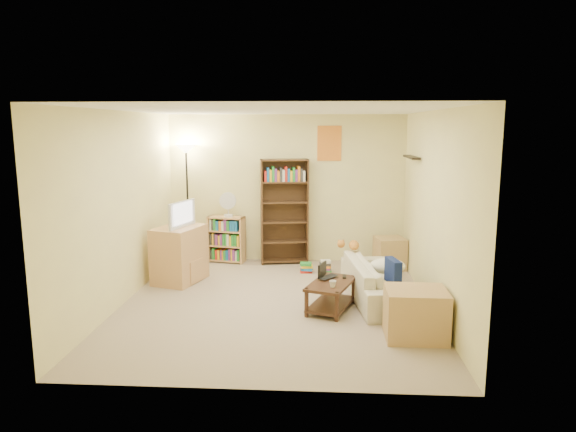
{
  "coord_description": "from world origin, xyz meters",
  "views": [
    {
      "loc": [
        0.55,
        -6.43,
        2.3
      ],
      "look_at": [
        0.12,
        0.7,
        1.05
      ],
      "focal_mm": 32.0,
      "sensor_mm": 36.0,
      "label": 1
    }
  ],
  "objects_px": {
    "sofa": "(378,281)",
    "tv_stand": "(180,254)",
    "short_bookshelf": "(227,239)",
    "end_cabinet": "(416,314)",
    "laptop": "(331,278)",
    "mug": "(333,284)",
    "tabby_cat": "(352,245)",
    "side_table": "(390,253)",
    "floor_lamp": "(187,169)",
    "coffee_table": "(331,293)",
    "television": "(178,214)",
    "desk_fan": "(228,203)",
    "tall_bookshelf": "(284,209)"
  },
  "relations": [
    {
      "from": "tabby_cat",
      "to": "tall_bookshelf",
      "type": "xyz_separation_m",
      "value": [
        -1.06,
        1.15,
        0.34
      ]
    },
    {
      "from": "sofa",
      "to": "television",
      "type": "distance_m",
      "value": 3.05
    },
    {
      "from": "mug",
      "to": "end_cabinet",
      "type": "height_order",
      "value": "end_cabinet"
    },
    {
      "from": "sofa",
      "to": "desk_fan",
      "type": "xyz_separation_m",
      "value": [
        -2.33,
        1.77,
        0.76
      ]
    },
    {
      "from": "coffee_table",
      "to": "sofa",
      "type": "bearing_deg",
      "value": 53.45
    },
    {
      "from": "floor_lamp",
      "to": "side_table",
      "type": "relative_size",
      "value": 3.89
    },
    {
      "from": "tall_bookshelf",
      "to": "sofa",
      "type": "bearing_deg",
      "value": -62.11
    },
    {
      "from": "end_cabinet",
      "to": "sofa",
      "type": "bearing_deg",
      "value": 102.15
    },
    {
      "from": "floor_lamp",
      "to": "laptop",
      "type": "bearing_deg",
      "value": -41.4
    },
    {
      "from": "desk_fan",
      "to": "floor_lamp",
      "type": "relative_size",
      "value": 0.21
    },
    {
      "from": "laptop",
      "to": "mug",
      "type": "height_order",
      "value": "mug"
    },
    {
      "from": "laptop",
      "to": "side_table",
      "type": "bearing_deg",
      "value": 9.7
    },
    {
      "from": "television",
      "to": "desk_fan",
      "type": "height_order",
      "value": "television"
    },
    {
      "from": "coffee_table",
      "to": "end_cabinet",
      "type": "height_order",
      "value": "end_cabinet"
    },
    {
      "from": "mug",
      "to": "tv_stand",
      "type": "distance_m",
      "value": 2.59
    },
    {
      "from": "sofa",
      "to": "end_cabinet",
      "type": "height_order",
      "value": "end_cabinet"
    },
    {
      "from": "short_bookshelf",
      "to": "end_cabinet",
      "type": "relative_size",
      "value": 1.2
    },
    {
      "from": "coffee_table",
      "to": "tall_bookshelf",
      "type": "bearing_deg",
      "value": 127.89
    },
    {
      "from": "sofa",
      "to": "tv_stand",
      "type": "distance_m",
      "value": 2.95
    },
    {
      "from": "sofa",
      "to": "floor_lamp",
      "type": "distance_m",
      "value": 3.77
    },
    {
      "from": "tabby_cat",
      "to": "short_bookshelf",
      "type": "relative_size",
      "value": 0.53
    },
    {
      "from": "sofa",
      "to": "television",
      "type": "xyz_separation_m",
      "value": [
        -2.88,
        0.66,
        0.76
      ]
    },
    {
      "from": "tv_stand",
      "to": "desk_fan",
      "type": "height_order",
      "value": "desk_fan"
    },
    {
      "from": "short_bookshelf",
      "to": "end_cabinet",
      "type": "distance_m",
      "value": 4.04
    },
    {
      "from": "desk_fan",
      "to": "side_table",
      "type": "xyz_separation_m",
      "value": [
        2.69,
        -0.22,
        -0.77
      ]
    },
    {
      "from": "laptop",
      "to": "coffee_table",
      "type": "bearing_deg",
      "value": -141.57
    },
    {
      "from": "tabby_cat",
      "to": "tv_stand",
      "type": "relative_size",
      "value": 0.5
    },
    {
      "from": "coffee_table",
      "to": "end_cabinet",
      "type": "relative_size",
      "value": 1.4
    },
    {
      "from": "tabby_cat",
      "to": "laptop",
      "type": "relative_size",
      "value": 1.14
    },
    {
      "from": "coffee_table",
      "to": "laptop",
      "type": "distance_m",
      "value": 0.2
    },
    {
      "from": "laptop",
      "to": "tv_stand",
      "type": "relative_size",
      "value": 0.44
    },
    {
      "from": "mug",
      "to": "television",
      "type": "height_order",
      "value": "television"
    },
    {
      "from": "tv_stand",
      "to": "end_cabinet",
      "type": "height_order",
      "value": "tv_stand"
    },
    {
      "from": "end_cabinet",
      "to": "floor_lamp",
      "type": "bearing_deg",
      "value": 137.19
    },
    {
      "from": "television",
      "to": "floor_lamp",
      "type": "bearing_deg",
      "value": 24.48
    },
    {
      "from": "laptop",
      "to": "tall_bookshelf",
      "type": "height_order",
      "value": "tall_bookshelf"
    },
    {
      "from": "desk_fan",
      "to": "tv_stand",
      "type": "bearing_deg",
      "value": -116.13
    },
    {
      "from": "laptop",
      "to": "tall_bookshelf",
      "type": "xyz_separation_m",
      "value": [
        -0.74,
        2.1,
        0.56
      ]
    },
    {
      "from": "desk_fan",
      "to": "coffee_table",
      "type": "bearing_deg",
      "value": -52.42
    },
    {
      "from": "tall_bookshelf",
      "to": "short_bookshelf",
      "type": "bearing_deg",
      "value": 170.49
    },
    {
      "from": "television",
      "to": "floor_lamp",
      "type": "height_order",
      "value": "floor_lamp"
    },
    {
      "from": "tabby_cat",
      "to": "side_table",
      "type": "bearing_deg",
      "value": 52.77
    },
    {
      "from": "tabby_cat",
      "to": "side_table",
      "type": "height_order",
      "value": "tabby_cat"
    },
    {
      "from": "sofa",
      "to": "floor_lamp",
      "type": "relative_size",
      "value": 0.93
    },
    {
      "from": "mug",
      "to": "end_cabinet",
      "type": "bearing_deg",
      "value": -34.31
    },
    {
      "from": "mug",
      "to": "desk_fan",
      "type": "xyz_separation_m",
      "value": [
        -1.71,
        2.4,
        0.62
      ]
    },
    {
      "from": "short_bookshelf",
      "to": "floor_lamp",
      "type": "distance_m",
      "value": 1.37
    },
    {
      "from": "tv_stand",
      "to": "side_table",
      "type": "relative_size",
      "value": 1.62
    },
    {
      "from": "laptop",
      "to": "short_bookshelf",
      "type": "xyz_separation_m",
      "value": [
        -1.73,
        2.1,
        0.02
      ]
    },
    {
      "from": "coffee_table",
      "to": "side_table",
      "type": "bearing_deg",
      "value": 82.76
    }
  ]
}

